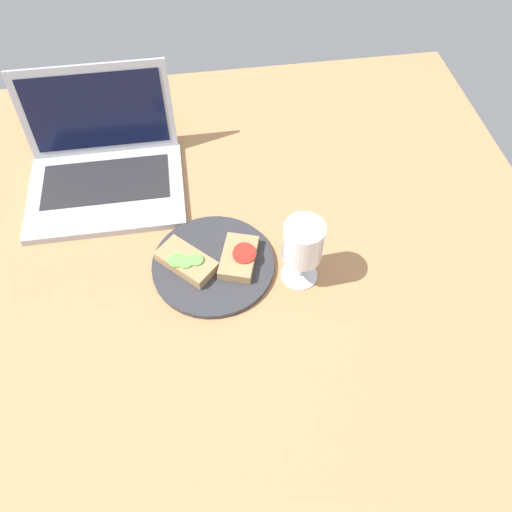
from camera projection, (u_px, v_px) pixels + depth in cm
name	position (u px, v px, depth cm)	size (l,w,h in cm)	color
wooden_table	(227.00, 282.00, 100.07)	(140.00, 140.00, 3.00)	#B27F51
plate	(213.00, 264.00, 100.04)	(24.53, 24.53, 1.23)	#333338
sandwich_with_cucumber	(187.00, 261.00, 98.20)	(12.67, 12.68, 2.74)	#A88456
sandwich_with_tomato	(239.00, 257.00, 98.88)	(9.43, 11.89, 2.62)	#A88456
wine_glass	(303.00, 244.00, 90.95)	(7.55, 7.55, 15.01)	white
laptop	(104.00, 166.00, 111.42)	(34.17, 28.80, 22.32)	#ADAFB5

